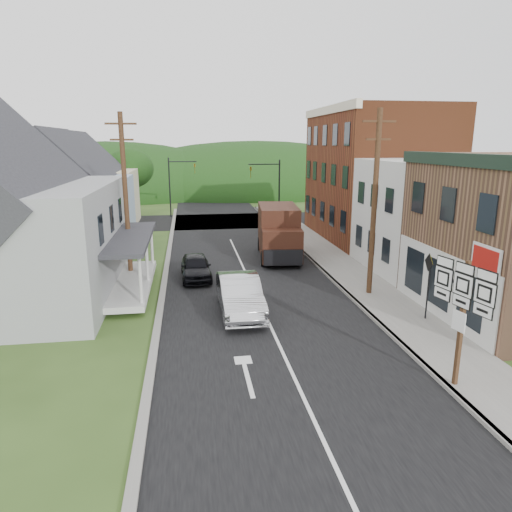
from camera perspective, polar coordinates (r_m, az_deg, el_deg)
name	(u,v)px	position (r m, az deg, el deg)	size (l,w,h in m)	color
ground	(272,329)	(18.98, 1.96, -9.12)	(120.00, 120.00, 0.00)	#2D4719
road	(242,266)	(28.34, -1.70, -1.26)	(9.00, 90.00, 0.02)	black
cross_road	(222,221)	(44.90, -4.31, 4.38)	(60.00, 9.00, 0.02)	black
sidewalk_right	(344,270)	(27.76, 10.99, -1.69)	(2.80, 55.00, 0.15)	slate
curb_right	(323,271)	(27.34, 8.32, -1.81)	(0.20, 55.00, 0.15)	slate
curb_left	(165,277)	(26.26, -11.31, -2.64)	(0.30, 55.00, 0.12)	slate
storefront_white	(438,216)	(28.92, 21.80, 4.64)	(8.00, 7.00, 6.50)	silver
storefront_red	(375,175)	(37.20, 14.69, 9.75)	(8.00, 12.00, 10.00)	brown
house_gray	(2,212)	(24.97, -29.13, 4.83)	(10.20, 12.24, 8.35)	#96989B
house_blue	(78,197)	(35.23, -21.39, 6.90)	(7.14, 8.16, 7.28)	#95ABCB
house_cream	(95,186)	(44.10, -19.53, 8.30)	(7.14, 8.16, 7.28)	beige
utility_pole_right	(374,203)	(22.64, 14.58, 6.46)	(1.60, 0.26, 9.00)	#472D19
utility_pole_left	(126,196)	(25.52, -15.98, 7.17)	(1.60, 0.26, 9.00)	#472D19
traffic_signal_right	(272,185)	(41.51, 1.97, 8.86)	(2.87, 0.20, 6.00)	black
traffic_signal_left	(176,180)	(47.81, -9.93, 9.34)	(2.87, 0.20, 6.00)	black
tree_left_d	(130,168)	(49.56, -15.48, 10.51)	(4.80, 4.80, 6.94)	#382616
forested_ridge	(208,192)	(72.61, -6.00, 8.00)	(90.00, 30.00, 16.00)	black
silver_sedan	(240,295)	(20.40, -2.04, -4.92)	(1.78, 5.10, 1.68)	silver
dark_sedan	(196,267)	(25.75, -7.53, -1.37)	(1.61, 4.01, 1.37)	black
delivery_van	(279,232)	(30.02, 2.86, 2.97)	(3.10, 6.32, 3.41)	#33170E
route_sign_cluster	(462,306)	(14.96, 24.35, -5.74)	(0.55, 2.23, 3.96)	#472D19
warning_sign	(428,277)	(20.37, 20.75, -2.50)	(0.15, 0.79, 2.87)	black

